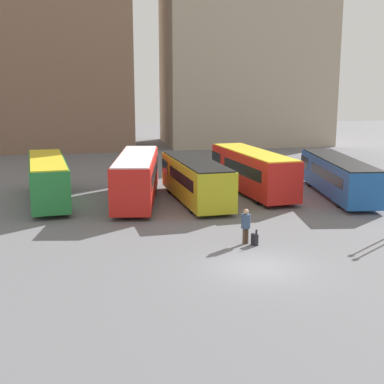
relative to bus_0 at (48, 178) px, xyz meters
name	(u,v)px	position (x,y,z in m)	size (l,w,h in m)	color
ground_plane	(258,267)	(10.37, -15.41, -1.67)	(160.00, 160.00, 0.00)	slate
building_block_right	(245,9)	(23.09, 32.02, 15.59)	(20.87, 12.86, 34.53)	tan
bus_0	(48,178)	(0.00, 0.00, 0.00)	(3.55, 10.66, 3.07)	#237A38
bus_1	(137,177)	(6.08, -1.01, 0.11)	(4.24, 11.18, 3.28)	red
bus_2	(195,179)	(10.11, -1.58, -0.08)	(3.39, 10.50, 2.92)	gold
bus_3	(252,170)	(14.82, 0.34, 0.06)	(3.84, 11.09, 3.17)	red
bus_4	(338,175)	(20.75, -1.68, -0.16)	(4.04, 11.89, 2.75)	#1E56A3
traveler	(246,223)	(10.81, -11.85, -0.56)	(0.62, 0.62, 1.86)	#4C3828
suitcase	(255,239)	(11.20, -12.19, -1.37)	(0.32, 0.43, 0.86)	black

